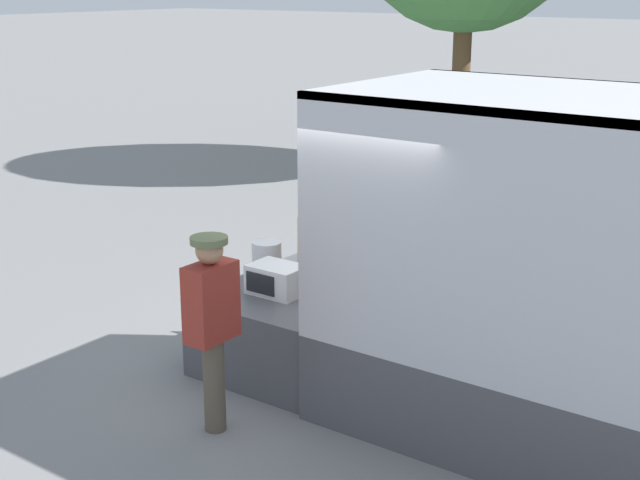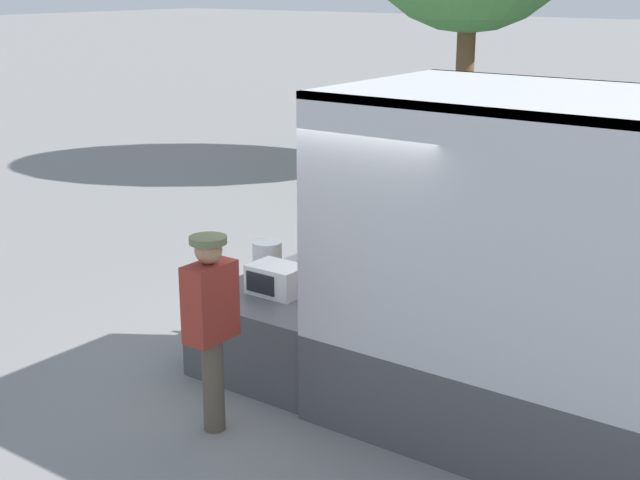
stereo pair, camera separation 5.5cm
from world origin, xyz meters
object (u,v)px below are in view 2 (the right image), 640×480
(microwave, at_px, (277,279))
(orange_bucket, at_px, (267,258))
(portable_generator, at_px, (339,255))
(worker_person, at_px, (211,314))

(microwave, relative_size, orange_bucket, 1.52)
(microwave, relative_size, portable_generator, 0.82)
(microwave, relative_size, worker_person, 0.31)
(portable_generator, xyz_separation_m, worker_person, (0.13, -1.98, 0.02))
(orange_bucket, bearing_deg, microwave, -41.48)
(portable_generator, height_order, worker_person, worker_person)
(microwave, xyz_separation_m, worker_person, (0.33, -1.25, 0.12))
(microwave, bearing_deg, worker_person, -75.34)
(microwave, distance_m, portable_generator, 0.76)
(orange_bucket, bearing_deg, portable_generator, 27.83)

